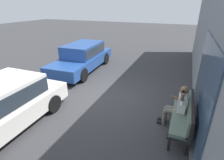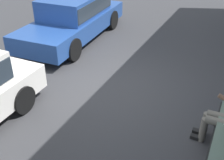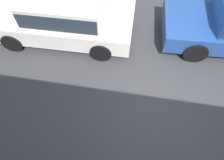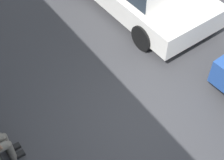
{
  "view_description": "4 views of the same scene",
  "coord_description": "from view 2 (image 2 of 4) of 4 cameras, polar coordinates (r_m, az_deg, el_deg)",
  "views": [
    {
      "loc": [
        5.62,
        2.6,
        3.43
      ],
      "look_at": [
        0.3,
        0.37,
        0.91
      ],
      "focal_mm": 28.0,
      "sensor_mm": 36.0,
      "label": 1
    },
    {
      "loc": [
        5.22,
        2.6,
        3.63
      ],
      "look_at": [
        1.07,
        0.57,
        0.93
      ],
      "focal_mm": 45.0,
      "sensor_mm": 36.0,
      "label": 2
    },
    {
      "loc": [
        0.71,
        2.6,
        4.96
      ],
      "look_at": [
        1.16,
        -0.07,
        0.76
      ],
      "focal_mm": 35.0,
      "sensor_mm": 36.0,
      "label": 3
    },
    {
      "loc": [
        -2.6,
        2.6,
        5.45
      ],
      "look_at": [
        0.63,
        0.34,
        0.88
      ],
      "focal_mm": 55.0,
      "sensor_mm": 36.0,
      "label": 4
    }
  ],
  "objects": [
    {
      "name": "ground_plane",
      "position": [
        6.87,
        -0.37,
        -1.6
      ],
      "size": [
        60.0,
        60.0,
        0.0
      ],
      "primitive_type": "plane",
      "color": "#38383A"
    },
    {
      "name": "parked_car_near",
      "position": [
        9.61,
        -7.7,
        12.86
      ],
      "size": [
        4.78,
        2.02,
        1.44
      ],
      "color": "#23478E",
      "rests_on": "ground_plane"
    }
  ]
}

